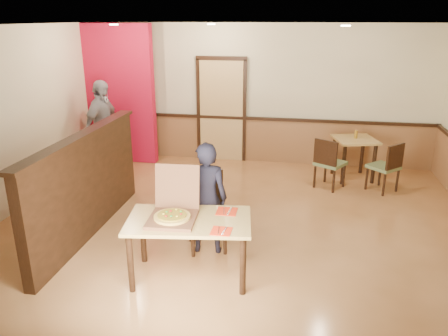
# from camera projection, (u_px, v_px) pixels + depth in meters

# --- Properties ---
(floor) EXTENTS (7.00, 7.00, 0.00)m
(floor) POSITION_uv_depth(u_px,v_px,m) (233.00, 237.00, 6.06)
(floor) COLOR tan
(floor) RESTS_ON ground
(ceiling) EXTENTS (7.00, 7.00, 0.00)m
(ceiling) POSITION_uv_depth(u_px,v_px,m) (234.00, 26.00, 5.14)
(ceiling) COLOR black
(ceiling) RESTS_ON wall_back
(wall_back) EXTENTS (7.00, 0.00, 7.00)m
(wall_back) POSITION_uv_depth(u_px,v_px,m) (260.00, 95.00, 8.86)
(wall_back) COLOR beige
(wall_back) RESTS_ON floor
(wainscot_back) EXTENTS (7.00, 0.04, 0.90)m
(wainscot_back) POSITION_uv_depth(u_px,v_px,m) (259.00, 140.00, 9.14)
(wainscot_back) COLOR #8D5F38
(wainscot_back) RESTS_ON floor
(chair_rail_back) EXTENTS (7.00, 0.06, 0.06)m
(chair_rail_back) POSITION_uv_depth(u_px,v_px,m) (260.00, 119.00, 8.97)
(chair_rail_back) COLOR black
(chair_rail_back) RESTS_ON wall_back
(back_door) EXTENTS (0.90, 0.06, 2.10)m
(back_door) POSITION_uv_depth(u_px,v_px,m) (221.00, 111.00, 9.07)
(back_door) COLOR #DAB46F
(back_door) RESTS_ON wall_back
(booth_partition) EXTENTS (0.20, 3.10, 1.44)m
(booth_partition) POSITION_uv_depth(u_px,v_px,m) (87.00, 184.00, 5.97)
(booth_partition) COLOR black
(booth_partition) RESTS_ON floor
(red_accent_panel) EXTENTS (1.60, 0.20, 2.78)m
(red_accent_panel) POSITION_uv_depth(u_px,v_px,m) (116.00, 95.00, 8.88)
(red_accent_panel) COLOR #B10C2D
(red_accent_panel) RESTS_ON floor
(spot_a) EXTENTS (0.14, 0.14, 0.02)m
(spot_a) POSITION_uv_depth(u_px,v_px,m) (114.00, 25.00, 7.21)
(spot_a) COLOR beige
(spot_a) RESTS_ON ceiling
(spot_b) EXTENTS (0.14, 0.14, 0.02)m
(spot_b) POSITION_uv_depth(u_px,v_px,m) (211.00, 24.00, 7.61)
(spot_b) COLOR beige
(spot_b) RESTS_ON ceiling
(spot_c) EXTENTS (0.14, 0.14, 0.02)m
(spot_c) POSITION_uv_depth(u_px,v_px,m) (346.00, 26.00, 6.31)
(spot_c) COLOR beige
(spot_c) RESTS_ON ceiling
(main_table) EXTENTS (1.49, 0.98, 0.74)m
(main_table) POSITION_uv_depth(u_px,v_px,m) (189.00, 228.00, 4.95)
(main_table) COLOR tan
(main_table) RESTS_ON floor
(diner_chair) EXTENTS (0.63, 0.63, 1.01)m
(diner_chair) POSITION_uv_depth(u_px,v_px,m) (206.00, 207.00, 5.70)
(diner_chair) COLOR #627544
(diner_chair) RESTS_ON floor
(side_chair_left) EXTENTS (0.62, 0.62, 0.91)m
(side_chair_left) POSITION_uv_depth(u_px,v_px,m) (329.00, 162.00, 7.65)
(side_chair_left) COLOR #627544
(side_chair_left) RESTS_ON floor
(side_chair_right) EXTENTS (0.62, 0.62, 0.89)m
(side_chair_right) POSITION_uv_depth(u_px,v_px,m) (387.00, 165.00, 7.50)
(side_chair_right) COLOR #627544
(side_chair_right) RESTS_ON floor
(side_table) EXTENTS (0.89, 0.89, 0.78)m
(side_table) POSITION_uv_depth(u_px,v_px,m) (354.00, 148.00, 8.10)
(side_table) COLOR tan
(side_table) RESTS_ON floor
(diner) EXTENTS (0.58, 0.42, 1.47)m
(diner) POSITION_uv_depth(u_px,v_px,m) (206.00, 198.00, 5.49)
(diner) COLOR black
(diner) RESTS_ON floor
(passerby) EXTENTS (0.59, 1.11, 1.79)m
(passerby) POSITION_uv_depth(u_px,v_px,m) (103.00, 127.00, 8.38)
(passerby) COLOR gray
(passerby) RESTS_ON floor
(pizza_box) EXTENTS (0.56, 0.65, 0.55)m
(pizza_box) POSITION_uv_depth(u_px,v_px,m) (173.00, 213.00, 4.91)
(pizza_box) COLOR brown
(pizza_box) RESTS_ON main_table
(pizza) EXTENTS (0.43, 0.43, 0.03)m
(pizza) POSITION_uv_depth(u_px,v_px,m) (172.00, 217.00, 4.86)
(pizza) COLOR gold
(pizza) RESTS_ON pizza_box
(napkin_near) EXTENTS (0.22, 0.22, 0.01)m
(napkin_near) POSITION_uv_depth(u_px,v_px,m) (221.00, 231.00, 4.64)
(napkin_near) COLOR red
(napkin_near) RESTS_ON main_table
(napkin_far) EXTENTS (0.24, 0.24, 0.01)m
(napkin_far) POSITION_uv_depth(u_px,v_px,m) (227.00, 211.00, 5.11)
(napkin_far) COLOR red
(napkin_far) RESTS_ON main_table
(condiment) EXTENTS (0.06, 0.06, 0.15)m
(condiment) POSITION_uv_depth(u_px,v_px,m) (356.00, 134.00, 8.04)
(condiment) COLOR olive
(condiment) RESTS_ON side_table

